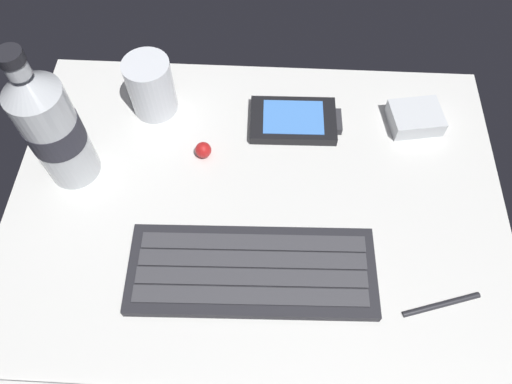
% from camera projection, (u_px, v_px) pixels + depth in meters
% --- Properties ---
extents(ground_plane, '(0.64, 0.48, 0.03)m').
position_uv_depth(ground_plane, '(256.00, 209.00, 0.63)').
color(ground_plane, silver).
extents(keyboard, '(0.29, 0.12, 0.02)m').
position_uv_depth(keyboard, '(251.00, 271.00, 0.57)').
color(keyboard, '#232328').
rests_on(keyboard, ground_plane).
extents(handheld_device, '(0.13, 0.08, 0.02)m').
position_uv_depth(handheld_device, '(294.00, 120.00, 0.68)').
color(handheld_device, black).
rests_on(handheld_device, ground_plane).
extents(juice_cup, '(0.06, 0.06, 0.09)m').
position_uv_depth(juice_cup, '(151.00, 88.00, 0.67)').
color(juice_cup, silver).
rests_on(juice_cup, ground_plane).
extents(water_bottle, '(0.07, 0.07, 0.21)m').
position_uv_depth(water_bottle, '(52.00, 127.00, 0.57)').
color(water_bottle, silver).
rests_on(water_bottle, ground_plane).
extents(charger_block, '(0.08, 0.07, 0.02)m').
position_uv_depth(charger_block, '(415.00, 118.00, 0.67)').
color(charger_block, silver).
rests_on(charger_block, ground_plane).
extents(trackball_mouse, '(0.02, 0.02, 0.02)m').
position_uv_depth(trackball_mouse, '(203.00, 150.00, 0.65)').
color(trackball_mouse, red).
rests_on(trackball_mouse, ground_plane).
extents(stylus_pen, '(0.09, 0.03, 0.01)m').
position_uv_depth(stylus_pen, '(442.00, 304.00, 0.55)').
color(stylus_pen, '#26262B').
rests_on(stylus_pen, ground_plane).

